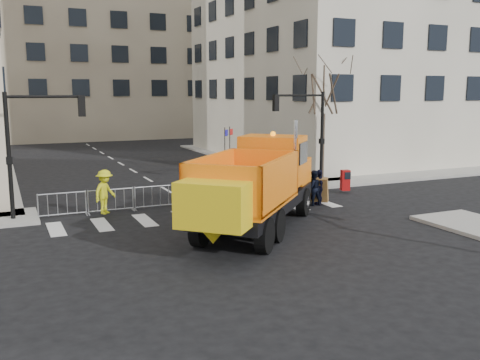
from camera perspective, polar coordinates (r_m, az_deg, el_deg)
name	(u,v)px	position (r m, az deg, el deg)	size (l,w,h in m)	color
ground	(264,246)	(19.12, 2.60, -7.03)	(120.00, 120.00, 0.00)	black
sidewalk_back	(187,200)	(26.73, -5.70, -2.14)	(64.00, 5.00, 0.15)	gray
building_far	(67,36)	(69.15, -17.94, 14.45)	(30.00, 18.00, 24.00)	gray
traffic_light_left	(9,158)	(23.98, -23.42, 2.16)	(0.18, 0.18, 5.40)	black
traffic_light_right	(322,140)	(30.96, 8.71, 4.29)	(0.18, 0.18, 5.40)	black
crowd_barriers	(178,195)	(25.57, -6.66, -1.60)	(12.60, 0.60, 1.10)	#9EA0A5
street_tree	(323,120)	(32.10, 8.84, 6.35)	(3.00, 3.00, 7.50)	#382B21
plow_truck	(256,183)	(20.68, 1.67, -0.34)	(9.76, 10.00, 4.29)	black
cop_a	(262,185)	(26.09, 2.40, -0.51)	(0.67, 0.44, 1.83)	black
cop_b	(313,188)	(25.82, 7.81, -0.84)	(0.83, 0.64, 1.70)	black
cop_c	(319,187)	(26.01, 8.45, -0.76)	(1.01, 0.42, 1.72)	black
worker	(105,192)	(23.87, -14.22, -1.24)	(1.25, 0.72, 1.93)	yellow
newspaper_box	(345,180)	(29.27, 11.16, -0.02)	(0.45, 0.40, 1.10)	#9F0C0C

